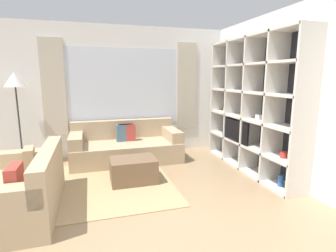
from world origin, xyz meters
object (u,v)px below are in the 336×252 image
object	(u,v)px
couch_side	(20,190)
ottoman	(133,170)
floor_lamp	(15,85)
couch_main	(126,147)
shelving_unit	(253,106)

from	to	relation	value
couch_side	ottoman	size ratio (longest dim) A/B	2.28
couch_side	floor_lamp	size ratio (longest dim) A/B	0.93
couch_main	floor_lamp	size ratio (longest dim) A/B	1.21
shelving_unit	couch_side	xyz separation A→B (m)	(-3.63, -0.55, -0.86)
couch_side	floor_lamp	world-z (taller)	floor_lamp
couch_main	floor_lamp	bearing A→B (deg)	173.68
couch_side	shelving_unit	bearing A→B (deg)	98.70
shelving_unit	floor_lamp	xyz separation A→B (m)	(-4.02, 1.36, 0.37)
shelving_unit	floor_lamp	distance (m)	4.26
shelving_unit	floor_lamp	world-z (taller)	shelving_unit
shelving_unit	ottoman	size ratio (longest dim) A/B	3.43
couch_main	floor_lamp	xyz separation A→B (m)	(-1.91, 0.21, 1.24)
couch_main	floor_lamp	distance (m)	2.29
couch_side	couch_main	bearing A→B (deg)	138.14
shelving_unit	couch_main	xyz separation A→B (m)	(-2.10, 1.15, -0.87)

